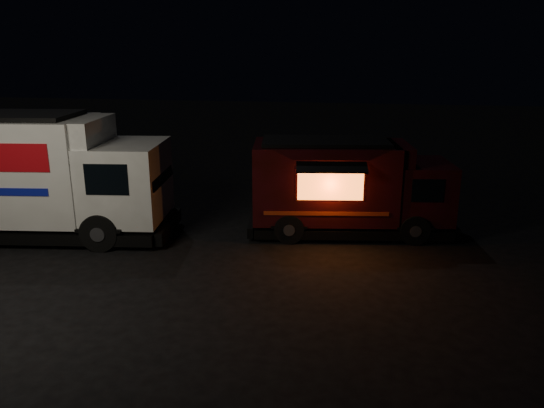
{
  "coord_description": "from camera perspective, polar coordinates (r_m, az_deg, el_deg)",
  "views": [
    {
      "loc": [
        4.37,
        -11.15,
        5.08
      ],
      "look_at": [
        2.09,
        2.0,
        1.12
      ],
      "focal_mm": 35.0,
      "sensor_mm": 36.0,
      "label": 1
    }
  ],
  "objects": [
    {
      "name": "ground",
      "position": [
        13.01,
        -10.72,
        -6.76
      ],
      "size": [
        80.0,
        80.0,
        0.0
      ],
      "primitive_type": "plane",
      "color": "black",
      "rests_on": "ground"
    },
    {
      "name": "red_truck",
      "position": [
        14.96,
        8.51,
        1.82
      ],
      "size": [
        5.96,
        2.89,
        2.66
      ],
      "primitive_type": null,
      "rotation": [
        0.0,
        0.0,
        0.14
      ],
      "color": "#360911",
      "rests_on": "ground"
    },
    {
      "name": "white_truck",
      "position": [
        15.91,
        -24.23,
        2.8
      ],
      "size": [
        7.76,
        3.47,
        3.4
      ],
      "primitive_type": null,
      "rotation": [
        0.0,
        0.0,
        0.12
      ],
      "color": "white",
      "rests_on": "ground"
    }
  ]
}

